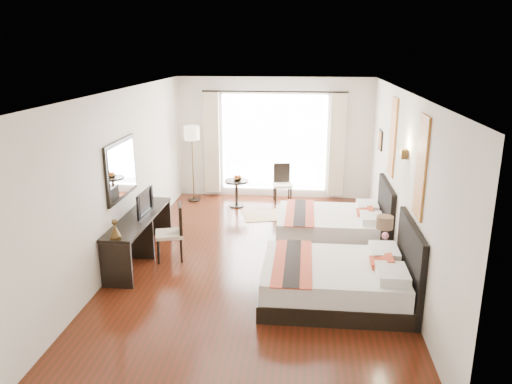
# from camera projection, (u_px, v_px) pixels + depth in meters

# --- Properties ---
(floor) EXTENTS (4.50, 7.50, 0.01)m
(floor) POSITION_uv_depth(u_px,v_px,m) (259.00, 260.00, 8.40)
(floor) COLOR #3A190A
(floor) RESTS_ON ground
(ceiling) EXTENTS (4.50, 7.50, 0.02)m
(ceiling) POSITION_uv_depth(u_px,v_px,m) (259.00, 92.00, 7.61)
(ceiling) COLOR white
(ceiling) RESTS_ON wall_headboard
(wall_headboard) EXTENTS (0.01, 7.50, 2.80)m
(wall_headboard) POSITION_uv_depth(u_px,v_px,m) (402.00, 183.00, 7.79)
(wall_headboard) COLOR silver
(wall_headboard) RESTS_ON floor
(wall_desk) EXTENTS (0.01, 7.50, 2.80)m
(wall_desk) POSITION_uv_depth(u_px,v_px,m) (123.00, 176.00, 8.22)
(wall_desk) COLOR silver
(wall_desk) RESTS_ON floor
(wall_window) EXTENTS (4.50, 0.01, 2.80)m
(wall_window) POSITION_uv_depth(u_px,v_px,m) (274.00, 138.00, 11.58)
(wall_window) COLOR silver
(wall_window) RESTS_ON floor
(wall_entry) EXTENTS (4.50, 0.01, 2.80)m
(wall_entry) POSITION_uv_depth(u_px,v_px,m) (219.00, 287.00, 4.43)
(wall_entry) COLOR silver
(wall_entry) RESTS_ON floor
(window_glass) EXTENTS (2.40, 0.02, 2.20)m
(window_glass) POSITION_uv_depth(u_px,v_px,m) (274.00, 143.00, 11.59)
(window_glass) COLOR white
(window_glass) RESTS_ON wall_window
(sheer_curtain) EXTENTS (2.30, 0.02, 2.10)m
(sheer_curtain) POSITION_uv_depth(u_px,v_px,m) (274.00, 143.00, 11.54)
(sheer_curtain) COLOR white
(sheer_curtain) RESTS_ON wall_window
(drape_left) EXTENTS (0.35, 0.14, 2.35)m
(drape_left) POSITION_uv_depth(u_px,v_px,m) (212.00, 143.00, 11.65)
(drape_left) COLOR beige
(drape_left) RESTS_ON floor
(drape_right) EXTENTS (0.35, 0.14, 2.35)m
(drape_right) POSITION_uv_depth(u_px,v_px,m) (337.00, 146.00, 11.36)
(drape_right) COLOR beige
(drape_right) RESTS_ON floor
(art_panel_near) EXTENTS (0.03, 0.50, 1.35)m
(art_panel_near) POSITION_uv_depth(u_px,v_px,m) (421.00, 167.00, 6.44)
(art_panel_near) COLOR maroon
(art_panel_near) RESTS_ON wall_headboard
(art_panel_far) EXTENTS (0.03, 0.50, 1.35)m
(art_panel_far) POSITION_uv_depth(u_px,v_px,m) (393.00, 137.00, 8.60)
(art_panel_far) COLOR maroon
(art_panel_far) RESTS_ON wall_headboard
(wall_sconce) EXTENTS (0.10, 0.14, 0.14)m
(wall_sconce) POSITION_uv_depth(u_px,v_px,m) (404.00, 154.00, 7.39)
(wall_sconce) COLOR #453318
(wall_sconce) RESTS_ON wall_headboard
(mirror_frame) EXTENTS (0.04, 1.25, 0.95)m
(mirror_frame) POSITION_uv_depth(u_px,v_px,m) (121.00, 169.00, 8.04)
(mirror_frame) COLOR black
(mirror_frame) RESTS_ON wall_desk
(mirror_glass) EXTENTS (0.01, 1.12, 0.82)m
(mirror_glass) POSITION_uv_depth(u_px,v_px,m) (123.00, 169.00, 8.04)
(mirror_glass) COLOR white
(mirror_glass) RESTS_ON mirror_frame
(bed_near) EXTENTS (2.08, 1.62, 1.17)m
(bed_near) POSITION_uv_depth(u_px,v_px,m) (340.00, 280.00, 7.00)
(bed_near) COLOR black
(bed_near) RESTS_ON floor
(bed_far) EXTENTS (2.00, 1.56, 1.12)m
(bed_far) POSITION_uv_depth(u_px,v_px,m) (335.00, 225.00, 9.16)
(bed_far) COLOR black
(bed_far) RESTS_ON floor
(nightstand) EXTENTS (0.38, 0.47, 0.45)m
(nightstand) POSITION_uv_depth(u_px,v_px,m) (383.00, 259.00, 7.88)
(nightstand) COLOR black
(nightstand) RESTS_ON floor
(table_lamp) EXTENTS (0.26, 0.26, 0.41)m
(table_lamp) POSITION_uv_depth(u_px,v_px,m) (385.00, 224.00, 7.78)
(table_lamp) COLOR black
(table_lamp) RESTS_ON nightstand
(vase) EXTENTS (0.15, 0.15, 0.14)m
(vase) POSITION_uv_depth(u_px,v_px,m) (385.00, 241.00, 7.69)
(vase) COLOR black
(vase) RESTS_ON nightstand
(console_desk) EXTENTS (0.50, 2.20, 0.76)m
(console_desk) POSITION_uv_depth(u_px,v_px,m) (140.00, 238.00, 8.35)
(console_desk) COLOR black
(console_desk) RESTS_ON floor
(television) EXTENTS (0.11, 0.71, 0.41)m
(television) POSITION_uv_depth(u_px,v_px,m) (141.00, 202.00, 8.29)
(television) COLOR black
(television) RESTS_ON console_desk
(bronze_figurine) EXTENTS (0.20, 0.20, 0.26)m
(bronze_figurine) POSITION_uv_depth(u_px,v_px,m) (115.00, 230.00, 7.25)
(bronze_figurine) COLOR #453318
(bronze_figurine) RESTS_ON console_desk
(desk_chair) EXTENTS (0.55, 0.55, 0.95)m
(desk_chair) POSITION_uv_depth(u_px,v_px,m) (171.00, 243.00, 8.37)
(desk_chair) COLOR beige
(desk_chair) RESTS_ON floor
(floor_lamp) EXTENTS (0.35, 0.35, 1.74)m
(floor_lamp) POSITION_uv_depth(u_px,v_px,m) (192.00, 138.00, 11.21)
(floor_lamp) COLOR black
(floor_lamp) RESTS_ON floor
(side_table) EXTENTS (0.53, 0.53, 0.61)m
(side_table) POSITION_uv_depth(u_px,v_px,m) (237.00, 193.00, 11.11)
(side_table) COLOR black
(side_table) RESTS_ON floor
(fruit_bowl) EXTENTS (0.27, 0.27, 0.05)m
(fruit_bowl) POSITION_uv_depth(u_px,v_px,m) (237.00, 179.00, 11.02)
(fruit_bowl) COLOR #472619
(fruit_bowl) RESTS_ON side_table
(window_chair) EXTENTS (0.47, 0.47, 0.88)m
(window_chair) POSITION_uv_depth(u_px,v_px,m) (282.00, 191.00, 11.45)
(window_chair) COLOR beige
(window_chair) RESTS_ON floor
(jute_rug) EXTENTS (1.34, 1.07, 0.01)m
(jute_rug) POSITION_uv_depth(u_px,v_px,m) (271.00, 215.00, 10.61)
(jute_rug) COLOR tan
(jute_rug) RESTS_ON floor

